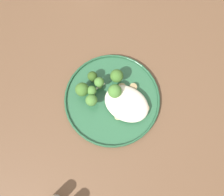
# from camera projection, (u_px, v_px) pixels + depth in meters

# --- Properties ---
(ground) EXTENTS (6.00, 6.00, 0.00)m
(ground) POSITION_uv_depth(u_px,v_px,m) (116.00, 125.00, 1.44)
(ground) COLOR #665B51
(wooden_dining_table) EXTENTS (1.40, 1.00, 0.74)m
(wooden_dining_table) POSITION_uv_depth(u_px,v_px,m) (118.00, 95.00, 0.81)
(wooden_dining_table) COLOR brown
(wooden_dining_table) RESTS_ON ground
(dinner_plate) EXTENTS (0.29, 0.29, 0.02)m
(dinner_plate) POSITION_uv_depth(u_px,v_px,m) (112.00, 99.00, 0.71)
(dinner_plate) COLOR #235133
(dinner_plate) RESTS_ON wooden_dining_table
(noodle_bed) EXTENTS (0.14, 0.10, 0.04)m
(noodle_bed) POSITION_uv_depth(u_px,v_px,m) (127.00, 103.00, 0.69)
(noodle_bed) COLOR beige
(noodle_bed) RESTS_ON dinner_plate
(seared_scallop_large_seared) EXTENTS (0.02, 0.02, 0.01)m
(seared_scallop_large_seared) POSITION_uv_depth(u_px,v_px,m) (118.00, 116.00, 0.69)
(seared_scallop_large_seared) COLOR beige
(seared_scallop_large_seared) RESTS_ON dinner_plate
(seared_scallop_rear_pale) EXTENTS (0.02, 0.02, 0.02)m
(seared_scallop_rear_pale) POSITION_uv_depth(u_px,v_px,m) (128.00, 99.00, 0.70)
(seared_scallop_rear_pale) COLOR #E5C689
(seared_scallop_rear_pale) RESTS_ON dinner_plate
(seared_scallop_tilted_round) EXTENTS (0.03, 0.03, 0.01)m
(seared_scallop_tilted_round) POSITION_uv_depth(u_px,v_px,m) (126.00, 106.00, 0.69)
(seared_scallop_tilted_round) COLOR beige
(seared_scallop_tilted_round) RESTS_ON dinner_plate
(seared_scallop_on_noodles) EXTENTS (0.02, 0.02, 0.01)m
(seared_scallop_on_noodles) POSITION_uv_depth(u_px,v_px,m) (133.00, 87.00, 0.71)
(seared_scallop_on_noodles) COLOR #DBB77A
(seared_scallop_on_noodles) RESTS_ON dinner_plate
(seared_scallop_tiny_bay) EXTENTS (0.03, 0.03, 0.02)m
(seared_scallop_tiny_bay) POSITION_uv_depth(u_px,v_px,m) (143.00, 108.00, 0.69)
(seared_scallop_tiny_bay) COLOR #DBB77A
(seared_scallop_tiny_bay) RESTS_ON dinner_plate
(seared_scallop_front_small) EXTENTS (0.02, 0.02, 0.02)m
(seared_scallop_front_small) POSITION_uv_depth(u_px,v_px,m) (121.00, 89.00, 0.71)
(seared_scallop_front_small) COLOR #E5C689
(seared_scallop_front_small) RESTS_ON dinner_plate
(broccoli_floret_split_head) EXTENTS (0.03, 0.03, 0.05)m
(broccoli_floret_split_head) POSITION_uv_depth(u_px,v_px,m) (99.00, 83.00, 0.69)
(broccoli_floret_split_head) COLOR #89A356
(broccoli_floret_split_head) RESTS_ON dinner_plate
(broccoli_floret_beside_noodles) EXTENTS (0.04, 0.04, 0.06)m
(broccoli_floret_beside_noodles) POSITION_uv_depth(u_px,v_px,m) (115.00, 91.00, 0.68)
(broccoli_floret_beside_noodles) COLOR #89A356
(broccoli_floret_beside_noodles) RESTS_ON dinner_plate
(broccoli_floret_near_rim) EXTENTS (0.04, 0.04, 0.06)m
(broccoli_floret_near_rim) POSITION_uv_depth(u_px,v_px,m) (117.00, 76.00, 0.69)
(broccoli_floret_near_rim) COLOR #7A994C
(broccoli_floret_near_rim) RESTS_ON dinner_plate
(broccoli_floret_front_edge) EXTENTS (0.03, 0.03, 0.05)m
(broccoli_floret_front_edge) POSITION_uv_depth(u_px,v_px,m) (92.00, 77.00, 0.70)
(broccoli_floret_front_edge) COLOR #89A356
(broccoli_floret_front_edge) RESTS_ON dinner_plate
(broccoli_floret_left_leaning) EXTENTS (0.04, 0.04, 0.06)m
(broccoli_floret_left_leaning) POSITION_uv_depth(u_px,v_px,m) (82.00, 90.00, 0.68)
(broccoli_floret_left_leaning) COLOR #89A356
(broccoli_floret_left_leaning) RESTS_ON dinner_plate
(broccoli_floret_center_pile) EXTENTS (0.03, 0.03, 0.05)m
(broccoli_floret_center_pile) POSITION_uv_depth(u_px,v_px,m) (92.00, 91.00, 0.68)
(broccoli_floret_center_pile) COLOR #7A994C
(broccoli_floret_center_pile) RESTS_ON dinner_plate
(broccoli_floret_rear_charred) EXTENTS (0.03, 0.03, 0.06)m
(broccoli_floret_rear_charred) POSITION_uv_depth(u_px,v_px,m) (91.00, 100.00, 0.67)
(broccoli_floret_rear_charred) COLOR #7A994C
(broccoli_floret_rear_charred) RESTS_ON dinner_plate
(onion_sliver_long_sliver) EXTENTS (0.03, 0.02, 0.00)m
(onion_sliver_long_sliver) POSITION_uv_depth(u_px,v_px,m) (93.00, 94.00, 0.71)
(onion_sliver_long_sliver) COLOR silver
(onion_sliver_long_sliver) RESTS_ON dinner_plate
(onion_sliver_pale_crescent) EXTENTS (0.02, 0.04, 0.00)m
(onion_sliver_pale_crescent) POSITION_uv_depth(u_px,v_px,m) (112.00, 94.00, 0.71)
(onion_sliver_pale_crescent) COLOR silver
(onion_sliver_pale_crescent) RESTS_ON dinner_plate
(onion_sliver_short_strip) EXTENTS (0.02, 0.03, 0.00)m
(onion_sliver_short_strip) POSITION_uv_depth(u_px,v_px,m) (100.00, 87.00, 0.72)
(onion_sliver_short_strip) COLOR silver
(onion_sliver_short_strip) RESTS_ON dinner_plate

